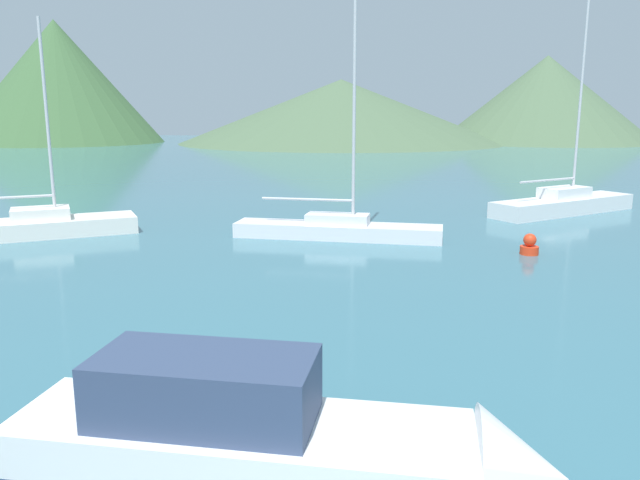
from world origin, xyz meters
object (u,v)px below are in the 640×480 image
sailboat_inner (564,202)px  buoy_marker (529,246)px  sailboat_middle (338,226)px  sailboat_outer (42,225)px  motorboat_near (280,443)px

sailboat_inner → buoy_marker: sailboat_inner is taller
sailboat_inner → sailboat_middle: bearing=177.2°
sailboat_outer → buoy_marker: 17.94m
motorboat_near → sailboat_middle: sailboat_middle is taller
buoy_marker → sailboat_middle: bearing=158.2°
sailboat_inner → buoy_marker: size_ratio=16.34×
sailboat_outer → sailboat_inner: bearing=-10.0°
sailboat_inner → buoy_marker: 9.60m
sailboat_middle → sailboat_inner: bearing=39.7°
sailboat_inner → sailboat_middle: size_ratio=1.03×
sailboat_inner → sailboat_middle: (-10.60, -6.07, -0.07)m
sailboat_middle → sailboat_outer: 11.33m
sailboat_inner → sailboat_middle: 12.21m
sailboat_inner → motorboat_near: bearing=-150.2°
sailboat_outer → buoy_marker: sailboat_outer is taller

